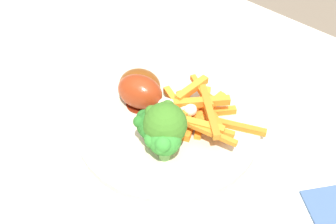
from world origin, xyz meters
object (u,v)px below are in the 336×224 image
Objects in this scene: chicken_drumstick_near at (141,87)px; fork at (16,69)px; dining_table at (182,177)px; broccoli_floret_middle at (162,122)px; carrot_fries_pile at (199,113)px; broccoli_floret_back at (150,125)px; dinner_plate at (168,124)px; chicken_drumstick_far at (143,93)px; broccoli_floret_front at (163,140)px.

fork is (0.22, 0.08, -0.03)m from chicken_drumstick_near.
fork reaches higher than dining_table.
broccoli_floret_middle is (0.01, 0.04, 0.16)m from dining_table.
dining_table is 16.56× the size of broccoli_floret_middle.
carrot_fries_pile is at bearing -93.82° from dining_table.
broccoli_floret_back is 0.53× the size of chicken_drumstick_near.
chicken_drumstick_far is at bearing -2.49° from dinner_plate.
broccoli_floret_back is 0.08m from chicken_drumstick_far.
dining_table is at bearing -79.56° from broccoli_floret_front.
chicken_drumstick_far reaches higher than fork.
dinner_plate is at bearing -58.34° from broccoli_floret_middle.
fork is at bearing 4.20° from broccoli_floret_back.
dinner_plate reaches higher than dining_table.
broccoli_floret_middle is at bearing 121.66° from dinner_plate.
dinner_plate is 2.31× the size of chicken_drumstick_near.
broccoli_floret_back is (-0.01, 0.05, 0.05)m from dinner_plate.
carrot_fries_pile reaches higher than dinner_plate.
carrot_fries_pile is (-0.01, -0.07, -0.03)m from broccoli_floret_middle.
dining_table is at bearing -178.91° from dinner_plate.
broccoli_floret_front is at bearing 147.55° from chicken_drumstick_far.
broccoli_floret_middle reaches higher than broccoli_floret_front.
broccoli_floret_front reaches higher than chicken_drumstick_far.
chicken_drumstick_far reaches higher than carrot_fries_pile.
dining_table is at bearing 86.18° from carrot_fries_pile.
carrot_fries_pile is 0.10m from chicken_drumstick_near.
chicken_drumstick_near is (0.10, -0.07, -0.02)m from broccoli_floret_front.
chicken_drumstick_near is 0.61× the size of fork.
dinner_plate is at bearing 157.83° from fork.
broccoli_floret_middle is 1.27× the size of broccoli_floret_back.
broccoli_floret_front is 0.09m from carrot_fries_pile.
dining_table is 0.16m from broccoli_floret_back.
dinner_plate is 0.07m from broccoli_floret_back.
broccoli_floret_back reaches higher than dining_table.
broccoli_floret_middle reaches higher than fork.
chicken_drumstick_far is (0.08, -0.00, 0.14)m from dining_table.
chicken_drumstick_near is 0.02m from chicken_drumstick_far.
chicken_drumstick_far is (0.05, -0.00, 0.03)m from dinner_plate.
broccoli_floret_middle is at bearing 149.33° from chicken_drumstick_near.
chicken_drumstick_far is (0.07, -0.04, -0.02)m from broccoli_floret_middle.
broccoli_floret_front is 0.32× the size of fork.
broccoli_floret_front is 0.11m from chicken_drumstick_far.
dining_table is at bearing -110.64° from broccoli_floret_back.
broccoli_floret_front is at bearing 134.04° from broccoli_floret_middle.
fork is (0.30, 0.03, -0.06)m from broccoli_floret_middle.
dinner_plate is (0.03, 0.00, 0.11)m from dining_table.
dining_table is 20.97× the size of broccoli_floret_back.
chicken_drumstick_far is at bearing -29.01° from broccoli_floret_middle.
broccoli_floret_middle reaches higher than dining_table.
dining_table is 21.34× the size of broccoli_floret_front.
broccoli_floret_middle is 0.61× the size of chicken_drumstick_far.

